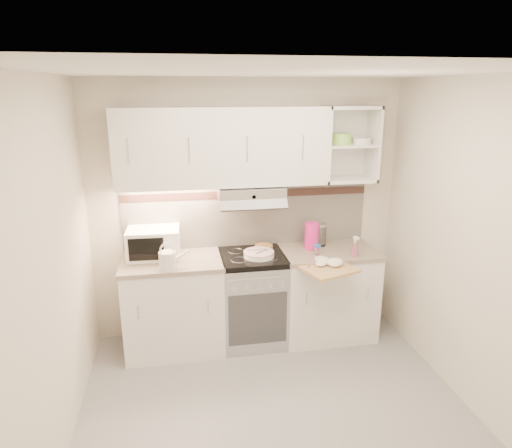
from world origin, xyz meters
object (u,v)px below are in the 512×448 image
Objects in this scene: microwave at (154,243)px; glass_jar at (320,235)px; spray_bottle at (355,248)px; watering_can at (168,259)px; cutting_board at (328,269)px; electric_range at (252,298)px; pink_pitcher at (311,236)px; plate_stack at (259,254)px.

glass_jar is at bearing 2.97° from microwave.
glass_jar is at bearing 112.21° from spray_bottle.
microwave is 2.17× the size of glass_jar.
watering_can is 0.64× the size of cutting_board.
electric_range is 3.21× the size of watering_can.
watering_can is 1.36× the size of spray_bottle.
plate_stack is at bearing 174.52° from pink_pitcher.
glass_jar reaches higher than electric_range.
microwave is at bearing 172.70° from electric_range.
pink_pitcher is (1.50, -0.04, -0.00)m from microwave.
watering_can is (-0.77, -0.22, 0.54)m from electric_range.
pink_pitcher is at bearing -4.74° from watering_can.
cutting_board is (-0.10, -0.53, -0.14)m from glass_jar.
glass_jar is 0.52× the size of cutting_board.
spray_bottle reaches higher than cutting_board.
spray_bottle is at bearing -8.57° from plate_stack.
watering_can is 1.40m from pink_pitcher.
electric_range is at bearing 167.28° from pink_pitcher.
plate_stack is at bearing -162.59° from glass_jar.
electric_range is 3.18× the size of plate_stack.
electric_range reaches higher than cutting_board.
plate_stack is at bearing -6.30° from watering_can.
watering_can is 1.25× the size of glass_jar.
glass_jar reaches higher than spray_bottle.
spray_bottle is (0.88, -0.13, 0.05)m from plate_stack.
pink_pitcher reaches higher than electric_range.
glass_jar is at bearing 10.79° from pink_pitcher.
spray_bottle reaches higher than plate_stack.
glass_jar reaches higher than cutting_board.
cutting_board is at bearing -16.46° from microwave.
cutting_board is (0.56, -0.33, -0.05)m from plate_stack.
pink_pitcher is (0.55, 0.14, 0.10)m from plate_stack.
pink_pitcher reaches higher than watering_can.
electric_range is at bearing 156.67° from spray_bottle.
cutting_board is at bearing -108.13° from pink_pitcher.
plate_stack reaches higher than cutting_board.
electric_range is 0.96m from watering_can.
microwave is 1.50m from pink_pitcher.
watering_can is 1.07× the size of pink_pitcher.
spray_bottle is (1.71, 0.02, -0.01)m from watering_can.
watering_can is at bearing -66.15° from microwave.
pink_pitcher is at bearing -149.37° from glass_jar.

